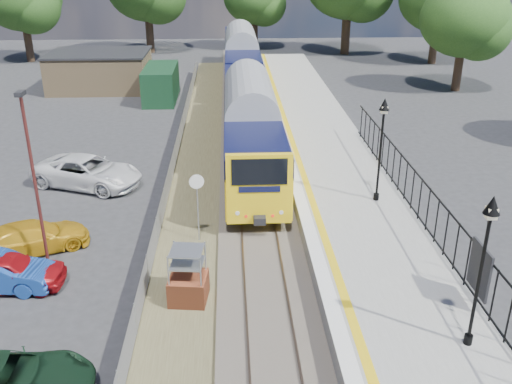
{
  "coord_description": "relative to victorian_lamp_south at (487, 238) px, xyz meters",
  "views": [
    {
      "loc": [
        -1.15,
        -16.85,
        11.32
      ],
      "look_at": [
        -0.12,
        4.58,
        2.0
      ],
      "focal_mm": 40.0,
      "sensor_mm": 36.0,
      "label": 1
    }
  ],
  "objects": [
    {
      "name": "wire_fence",
      "position": [
        -9.7,
        16.0,
        -3.7
      ],
      "size": [
        0.06,
        52.0,
        1.2
      ],
      "color": "#999EA3",
      "rests_on": "ground"
    },
    {
      "name": "speed_sign",
      "position": [
        -8.01,
        8.14,
        -2.24
      ],
      "size": [
        0.6,
        0.14,
        3.0
      ],
      "rotation": [
        0.0,
        0.0,
        0.15
      ],
      "color": "#999EA3",
      "rests_on": "ground"
    },
    {
      "name": "ground",
      "position": [
        -5.5,
        4.0,
        -4.3
      ],
      "size": [
        120.0,
        120.0,
        0.0
      ],
      "primitive_type": "plane",
      "color": "#2D2D30",
      "rests_on": "ground"
    },
    {
      "name": "palisade_fence",
      "position": [
        1.05,
        6.24,
        -2.46
      ],
      "size": [
        0.12,
        26.0,
        2.0
      ],
      "color": "black",
      "rests_on": "platform"
    },
    {
      "name": "car_white",
      "position": [
        -13.88,
        14.38,
        -3.53
      ],
      "size": [
        6.1,
        4.41,
        1.54
      ],
      "primitive_type": "imported",
      "rotation": [
        0.0,
        0.0,
        1.2
      ],
      "color": "white",
      "rests_on": "ground"
    },
    {
      "name": "platform_edge",
      "position": [
        -3.36,
        12.0,
        -3.39
      ],
      "size": [
        0.9,
        70.0,
        0.01
      ],
      "color": "silver",
      "rests_on": "platform"
    },
    {
      "name": "carpark_lamp",
      "position": [
        -13.61,
        6.23,
        -0.38
      ],
      "size": [
        0.25,
        0.5,
        6.84
      ],
      "color": "#4E1D1A",
      "rests_on": "ground"
    },
    {
      "name": "car_yellow",
      "position": [
        -14.57,
        7.66,
        -3.67
      ],
      "size": [
        4.66,
        3.41,
        1.25
      ],
      "primitive_type": "imported",
      "rotation": [
        0.0,
        0.0,
        2.0
      ],
      "color": "gold",
      "rests_on": "ground"
    },
    {
      "name": "platform",
      "position": [
        -1.3,
        12.0,
        -3.85
      ],
      "size": [
        5.0,
        70.0,
        0.9
      ],
      "primitive_type": "cube",
      "color": "gray",
      "rests_on": "ground"
    },
    {
      "name": "car_red",
      "position": [
        -14.62,
        4.98,
        -3.62
      ],
      "size": [
        3.97,
        1.61,
        1.35
      ],
      "primitive_type": "imported",
      "rotation": [
        0.0,
        0.0,
        1.58
      ],
      "color": "#AA0F15",
      "rests_on": "ground"
    },
    {
      "name": "victorian_lamp_north",
      "position": [
        -0.2,
        10.0,
        0.0
      ],
      "size": [
        0.44,
        0.44,
        4.6
      ],
      "color": "black",
      "rests_on": "platform"
    },
    {
      "name": "train",
      "position": [
        -5.5,
        28.68,
        -1.96
      ],
      "size": [
        2.82,
        40.83,
        3.51
      ],
      "color": "yellow",
      "rests_on": "ground"
    },
    {
      "name": "victorian_lamp_south",
      "position": [
        0.0,
        0.0,
        0.0
      ],
      "size": [
        0.44,
        0.44,
        4.6
      ],
      "color": "black",
      "rests_on": "platform"
    },
    {
      "name": "brick_plinth",
      "position": [
        -8.16,
        3.83,
        -3.32
      ],
      "size": [
        1.4,
        1.4,
        2.04
      ],
      "rotation": [
        0.0,
        0.0,
        -0.11
      ],
      "color": "brown",
      "rests_on": "ground"
    },
    {
      "name": "car_green",
      "position": [
        -12.84,
        -0.73,
        -3.62
      ],
      "size": [
        4.89,
        2.29,
        1.35
      ],
      "primitive_type": "imported",
      "rotation": [
        0.0,
        0.0,
        1.56
      ],
      "color": "black",
      "rests_on": "ground"
    },
    {
      "name": "outbuilding",
      "position": [
        -16.41,
        35.21,
        -2.78
      ],
      "size": [
        10.8,
        10.1,
        3.12
      ],
      "color": "#9E8159",
      "rests_on": "ground"
    },
    {
      "name": "track_bed",
      "position": [
        -5.97,
        13.67,
        -4.21
      ],
      "size": [
        5.9,
        80.0,
        0.29
      ],
      "color": "#473F38",
      "rests_on": "ground"
    }
  ]
}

